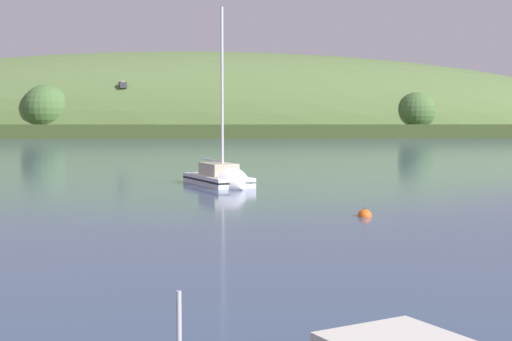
{
  "coord_description": "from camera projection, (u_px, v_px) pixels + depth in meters",
  "views": [
    {
      "loc": [
        2.12,
        0.91,
        4.81
      ],
      "look_at": [
        4.07,
        43.17,
        1.89
      ],
      "focal_mm": 49.75,
      "sensor_mm": 36.0,
      "label": 1
    }
  ],
  "objects": [
    {
      "name": "dockside_crane",
      "position": [
        122.0,
        111.0,
        219.26
      ],
      "size": [
        5.12,
        10.92,
        17.25
      ],
      "rotation": [
        0.0,
        0.0,
        1.88
      ],
      "color": "#4C4C51",
      "rests_on": "ground"
    },
    {
      "name": "mooring_buoy_off_fishing_boat",
      "position": [
        365.0,
        216.0,
        36.09
      ],
      "size": [
        0.74,
        0.74,
        0.82
      ],
      "color": "#EA5B19",
      "rests_on": "ground"
    },
    {
      "name": "far_shoreline_hill",
      "position": [
        203.0,
        135.0,
        251.5
      ],
      "size": [
        408.85,
        100.07,
        58.89
      ],
      "rotation": [
        0.0,
        0.0,
        0.02
      ],
      "color": "#3C4E24",
      "rests_on": "ground"
    },
    {
      "name": "sailboat_midwater_white",
      "position": [
        223.0,
        182.0,
        53.2
      ],
      "size": [
        5.92,
        9.2,
        14.65
      ],
      "rotation": [
        0.0,
        0.0,
        5.09
      ],
      "color": "white",
      "rests_on": "ground"
    }
  ]
}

